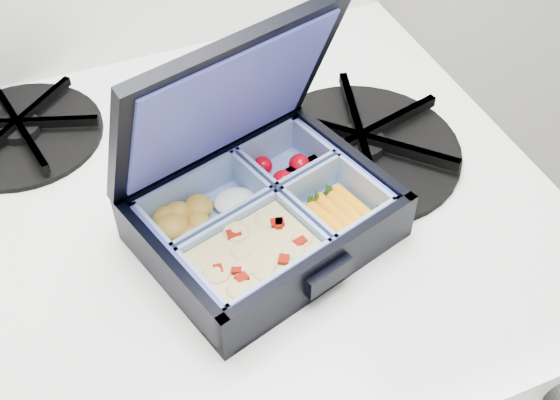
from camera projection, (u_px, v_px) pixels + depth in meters
name	position (u px, v px, depth m)	size (l,w,h in m)	color
bento_box	(265.00, 218.00, 0.60)	(0.20, 0.16, 0.05)	black
burner_grate	(360.00, 142.00, 0.68)	(0.20, 0.20, 0.03)	black
burner_grate_rear	(20.00, 129.00, 0.70)	(0.16, 0.16, 0.02)	black
fork	(252.00, 143.00, 0.70)	(0.02, 0.16, 0.01)	silver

